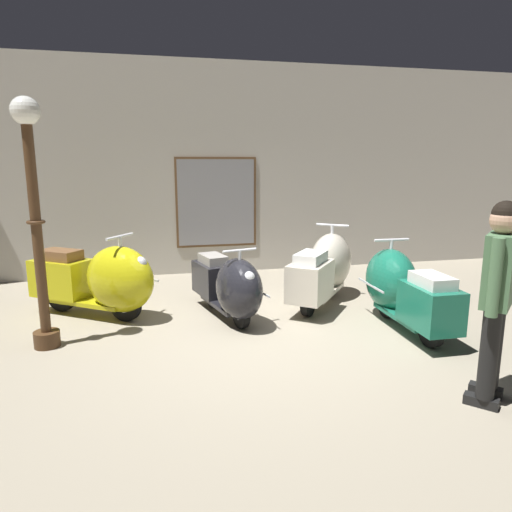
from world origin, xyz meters
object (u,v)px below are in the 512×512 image
object	(u,v)px
lamppost	(35,213)
scooter_2	(325,268)
scooter_3	(401,289)
visitor_0	(497,289)
scooter_1	(230,287)
scooter_0	(102,280)

from	to	relation	value
lamppost	scooter_2	bearing A→B (deg)	14.60
scooter_2	scooter_3	size ratio (longest dim) A/B	1.01
scooter_3	visitor_0	distance (m)	1.96
scooter_2	scooter_3	world-z (taller)	scooter_2
scooter_1	lamppost	xyz separation A→B (m)	(-2.15, -0.43, 1.05)
scooter_0	visitor_0	distance (m)	4.61
scooter_1	visitor_0	xyz separation A→B (m)	(1.81, -2.55, 0.55)
lamppost	visitor_0	distance (m)	4.52
scooter_3	visitor_0	size ratio (longest dim) A/B	1.01
scooter_0	visitor_0	xyz separation A→B (m)	(3.44, -3.02, 0.49)
lamppost	scooter_0	bearing A→B (deg)	59.98
scooter_3	lamppost	bearing A→B (deg)	87.59
scooter_0	scooter_1	distance (m)	1.70
scooter_1	lamppost	distance (m)	2.43
scooter_0	lamppost	bearing A→B (deg)	-85.29
scooter_3	visitor_0	bearing A→B (deg)	173.87
scooter_0	scooter_2	xyz separation A→B (m)	(3.12, 0.04, -0.00)
scooter_0	scooter_3	world-z (taller)	scooter_0
scooter_1	lamppost	world-z (taller)	lamppost
scooter_0	visitor_0	size ratio (longest dim) A/B	1.05
scooter_0	scooter_3	bearing A→B (deg)	17.36
scooter_0	scooter_3	distance (m)	3.85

